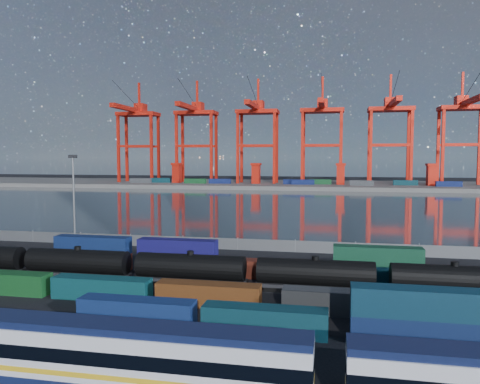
# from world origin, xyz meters

# --- Properties ---
(ground) EXTENTS (700.00, 700.00, 0.00)m
(ground) POSITION_xyz_m (0.00, 0.00, 0.00)
(ground) COLOR black
(ground) RESTS_ON ground
(harbor_water) EXTENTS (700.00, 700.00, 0.00)m
(harbor_water) POSITION_xyz_m (0.00, 105.00, 0.01)
(harbor_water) COLOR #273339
(harbor_water) RESTS_ON ground
(far_quay) EXTENTS (700.00, 70.00, 2.00)m
(far_quay) POSITION_xyz_m (0.00, 210.00, 1.00)
(far_quay) COLOR #514F4C
(far_quay) RESTS_ON ground
(distant_mountains) EXTENTS (2470.00, 1100.00, 520.00)m
(distant_mountains) POSITION_xyz_m (63.02, 1600.00, 220.29)
(distant_mountains) COLOR #1E2630
(distant_mountains) RESTS_ON ground
(passenger_train) EXTENTS (76.09, 2.97, 5.10)m
(passenger_train) POSITION_xyz_m (3.13, -22.83, 2.56)
(passenger_train) COLOR silver
(passenger_train) RESTS_ON ground
(container_row_south) EXTENTS (140.30, 2.33, 4.97)m
(container_row_south) POSITION_xyz_m (-5.51, -9.64, 2.07)
(container_row_south) COLOR #37383B
(container_row_south) RESTS_ON ground
(container_row_mid) EXTENTS (141.08, 2.33, 2.48)m
(container_row_mid) POSITION_xyz_m (-4.95, -2.81, 1.24)
(container_row_mid) COLOR #424447
(container_row_mid) RESTS_ON ground
(container_row_north) EXTENTS (128.46, 2.25, 4.80)m
(container_row_north) POSITION_xyz_m (-6.76, 10.03, 1.80)
(container_row_north) COLOR navy
(container_row_north) RESTS_ON ground
(tanker_string) EXTENTS (91.85, 3.08, 4.41)m
(tanker_string) POSITION_xyz_m (-9.02, 4.54, 2.21)
(tanker_string) COLOR black
(tanker_string) RESTS_ON ground
(waterfront_fence) EXTENTS (160.12, 0.12, 2.20)m
(waterfront_fence) POSITION_xyz_m (-0.00, 28.00, 1.00)
(waterfront_fence) COLOR #595B5E
(waterfront_fence) RESTS_ON ground
(yard_light_mast) EXTENTS (1.60, 0.40, 16.60)m
(yard_light_mast) POSITION_xyz_m (-30.00, 26.00, 9.30)
(yard_light_mast) COLOR slate
(yard_light_mast) RESTS_ON ground
(gantry_cranes) EXTENTS (197.82, 43.82, 59.33)m
(gantry_cranes) POSITION_xyz_m (-7.50, 203.43, 36.37)
(gantry_cranes) COLOR red
(gantry_cranes) RESTS_ON ground
(quay_containers) EXTENTS (172.58, 10.99, 2.60)m
(quay_containers) POSITION_xyz_m (-11.00, 195.46, 3.30)
(quay_containers) COLOR navy
(quay_containers) RESTS_ON far_quay
(straddle_carriers) EXTENTS (140.00, 7.00, 11.10)m
(straddle_carriers) POSITION_xyz_m (-2.50, 200.00, 7.82)
(straddle_carriers) COLOR red
(straddle_carriers) RESTS_ON far_quay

